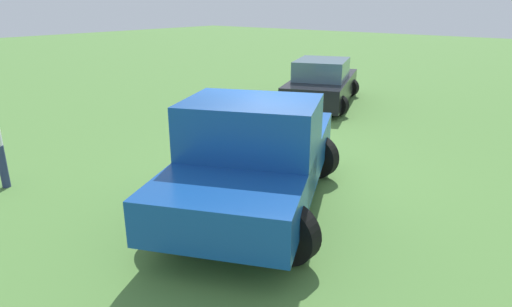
{
  "coord_description": "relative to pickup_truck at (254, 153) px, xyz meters",
  "views": [
    {
      "loc": [
        -4.5,
        6.15,
        3.19
      ],
      "look_at": [
        -0.33,
        0.94,
        0.9
      ],
      "focal_mm": 31.21,
      "sensor_mm": 36.0,
      "label": 1
    }
  ],
  "objects": [
    {
      "name": "sedan_near",
      "position": [
        3.16,
        -7.41,
        -0.28
      ],
      "size": [
        3.22,
        4.84,
        1.45
      ],
      "rotation": [
        0.0,
        0.0,
        5.07
      ],
      "color": "black",
      "rests_on": "ground_plane"
    },
    {
      "name": "pickup_truck",
      "position": [
        0.0,
        0.0,
        0.0
      ],
      "size": [
        3.74,
        5.11,
        1.82
      ],
      "rotation": [
        0.0,
        0.0,
        5.14
      ],
      "color": "black",
      "rests_on": "ground_plane"
    },
    {
      "name": "ground_plane",
      "position": [
        0.38,
        -1.05,
        -0.95
      ],
      "size": [
        80.0,
        80.0,
        0.0
      ],
      "primitive_type": "plane",
      "color": "#54843D"
    }
  ]
}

